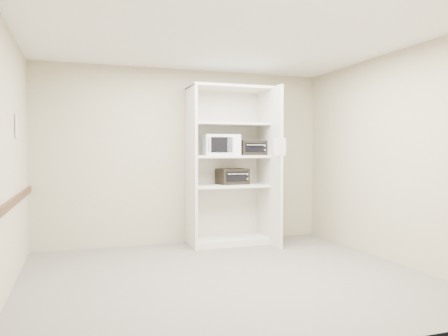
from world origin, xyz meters
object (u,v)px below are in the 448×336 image
object	(u,v)px
shelving_unit	(232,171)
microwave	(221,145)
toaster_oven_lower	(232,176)
toaster_oven_upper	(251,148)

from	to	relation	value
shelving_unit	microwave	distance (m)	0.44
microwave	toaster_oven_lower	bearing A→B (deg)	22.32
shelving_unit	toaster_oven_lower	distance (m)	0.09
shelving_unit	toaster_oven_upper	size ratio (longest dim) A/B	6.07
toaster_oven_upper	microwave	bearing A→B (deg)	-179.73
microwave	toaster_oven_lower	world-z (taller)	microwave
microwave	toaster_oven_lower	size ratio (longest dim) A/B	1.19
shelving_unit	toaster_oven_upper	bearing A→B (deg)	-3.43
microwave	toaster_oven_upper	bearing A→B (deg)	7.39
shelving_unit	toaster_oven_lower	world-z (taller)	shelving_unit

